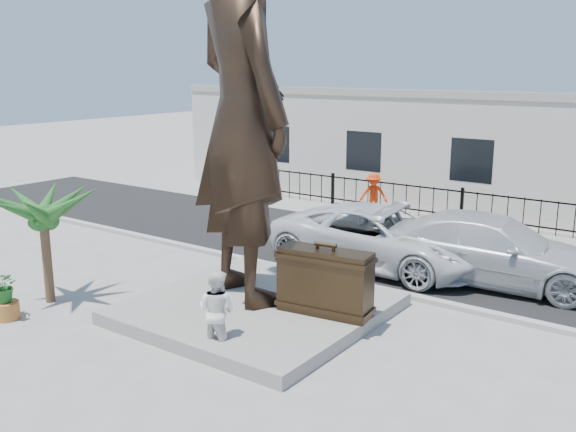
% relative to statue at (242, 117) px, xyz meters
% --- Properties ---
extents(ground, '(100.00, 100.00, 0.00)m').
position_rel_statue_xyz_m(ground, '(1.05, -1.72, -4.47)').
color(ground, '#9E9991').
rests_on(ground, ground).
extents(street, '(40.00, 7.00, 0.01)m').
position_rel_statue_xyz_m(street, '(1.05, 6.28, -4.46)').
color(street, black).
rests_on(street, ground).
extents(curb, '(40.00, 0.25, 0.12)m').
position_rel_statue_xyz_m(curb, '(1.05, 2.78, -4.41)').
color(curb, '#A5A399').
rests_on(curb, ground).
extents(far_sidewalk, '(40.00, 2.50, 0.02)m').
position_rel_statue_xyz_m(far_sidewalk, '(1.05, 10.28, -4.46)').
color(far_sidewalk, '#9E9991').
rests_on(far_sidewalk, ground).
extents(plinth, '(5.20, 5.20, 0.30)m').
position_rel_statue_xyz_m(plinth, '(0.55, -0.22, -4.32)').
color(plinth, gray).
rests_on(plinth, ground).
extents(fence, '(22.00, 0.10, 1.20)m').
position_rel_statue_xyz_m(fence, '(1.05, 11.08, -3.87)').
color(fence, black).
rests_on(fence, ground).
extents(building, '(28.00, 7.00, 4.40)m').
position_rel_statue_xyz_m(building, '(1.05, 15.28, -2.27)').
color(building, silver).
rests_on(building, ground).
extents(statue, '(3.58, 3.02, 8.33)m').
position_rel_statue_xyz_m(statue, '(0.00, 0.00, 0.00)').
color(statue, black).
rests_on(statue, plinth).
extents(suitcase, '(2.11, 0.91, 1.44)m').
position_rel_statue_xyz_m(suitcase, '(2.15, 0.12, -3.45)').
color(suitcase, '#2F2214').
rests_on(suitcase, plinth).
extents(tourist, '(0.89, 0.73, 1.68)m').
position_rel_statue_xyz_m(tourist, '(1.07, -2.17, -3.63)').
color(tourist, white).
rests_on(tourist, ground).
extents(car_white, '(6.18, 2.90, 1.71)m').
position_rel_statue_xyz_m(car_white, '(1.10, 4.61, -3.60)').
color(car_white, silver).
rests_on(car_white, street).
extents(car_silver, '(6.32, 3.13, 1.77)m').
position_rel_statue_xyz_m(car_silver, '(4.16, 5.13, -3.57)').
color(car_silver, silver).
rests_on(car_silver, street).
extents(worker, '(1.21, 0.96, 1.64)m').
position_rel_statue_xyz_m(worker, '(-2.04, 10.11, -3.63)').
color(worker, red).
rests_on(worker, far_sidewalk).
extents(palm_tree, '(1.80, 1.80, 3.20)m').
position_rel_statue_xyz_m(palm_tree, '(-4.04, -2.50, -4.47)').
color(palm_tree, '#20551F').
rests_on(palm_tree, ground).
extents(planter, '(0.56, 0.56, 0.40)m').
position_rel_statue_xyz_m(planter, '(-3.88, -3.73, -4.27)').
color(planter, '#B96D31').
rests_on(planter, ground).
extents(shrub, '(0.80, 0.73, 0.75)m').
position_rel_statue_xyz_m(shrub, '(-3.88, -3.73, -3.69)').
color(shrub, '#1D5C1F').
rests_on(shrub, planter).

